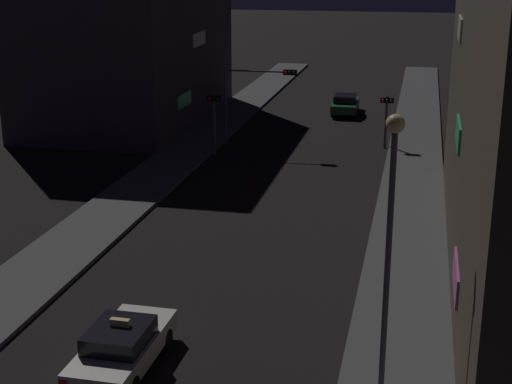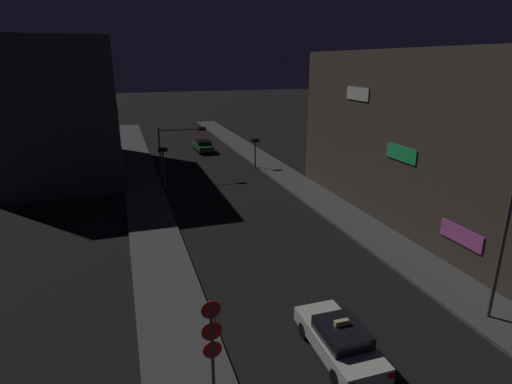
# 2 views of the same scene
# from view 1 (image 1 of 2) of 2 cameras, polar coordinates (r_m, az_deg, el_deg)

# --- Properties ---
(sidewalk_left) EXTENTS (3.15, 72.89, 0.17)m
(sidewalk_left) POSITION_cam_1_polar(r_m,az_deg,el_deg) (47.72, -4.53, 3.56)
(sidewalk_left) COLOR #4C4C4C
(sidewalk_left) RESTS_ON ground_plane
(sidewalk_right) EXTENTS (3.15, 72.89, 0.17)m
(sidewalk_right) POSITION_cam_1_polar(r_m,az_deg,el_deg) (45.77, 11.69, 2.65)
(sidewalk_right) COLOR #4C4C4C
(sidewalk_right) RESTS_ON ground_plane
(building_facade_left) EXTENTS (10.05, 18.38, 12.62)m
(building_facade_left) POSITION_cam_1_polar(r_m,az_deg,el_deg) (54.93, -9.41, 11.79)
(building_facade_left) COLOR #3D3842
(building_facade_left) RESTS_ON ground_plane
(taxi) EXTENTS (1.86, 4.47, 1.62)m
(taxi) POSITION_cam_1_polar(r_m,az_deg,el_deg) (22.55, -9.91, -11.23)
(taxi) COLOR silver
(taxi) RESTS_ON ground_plane
(far_car) EXTENTS (1.89, 4.48, 1.42)m
(far_car) POSITION_cam_1_polar(r_m,az_deg,el_deg) (57.41, 6.64, 6.51)
(far_car) COLOR #1E512D
(far_car) RESTS_ON ground_plane
(traffic_light_overhead) EXTENTS (4.45, 0.41, 4.89)m
(traffic_light_overhead) POSITION_cam_1_polar(r_m,az_deg,el_deg) (46.63, -0.18, 7.68)
(traffic_light_overhead) COLOR #47474C
(traffic_light_overhead) RESTS_ON ground_plane
(traffic_light_left_kerb) EXTENTS (0.80, 0.41, 3.66)m
(traffic_light_left_kerb) POSITION_cam_1_polar(r_m,az_deg,el_deg) (44.67, -3.14, 5.98)
(traffic_light_left_kerb) COLOR #47474C
(traffic_light_left_kerb) RESTS_ON ground_plane
(traffic_light_right_kerb) EXTENTS (0.80, 0.41, 3.21)m
(traffic_light_right_kerb) POSITION_cam_1_polar(r_m,az_deg,el_deg) (47.13, 9.67, 5.99)
(traffic_light_right_kerb) COLOR #47474C
(traffic_light_right_kerb) RESTS_ON ground_plane
(street_lamp_near_block) EXTENTS (0.47, 0.47, 7.59)m
(street_lamp_near_block) POSITION_cam_1_polar(r_m,az_deg,el_deg) (19.31, 9.93, -2.04)
(street_lamp_near_block) COLOR #47474C
(street_lamp_near_block) RESTS_ON sidewalk_right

